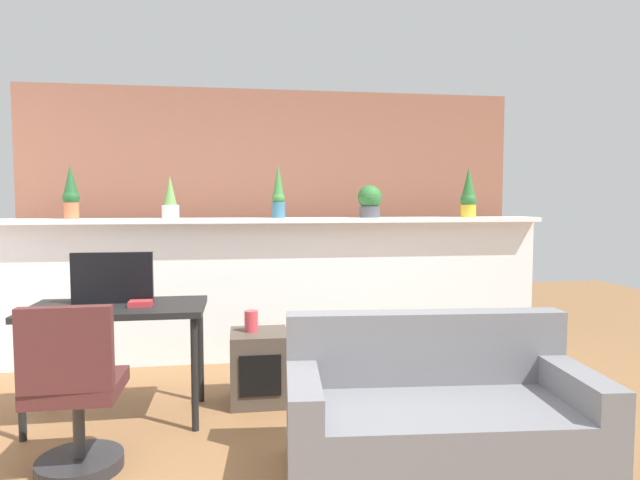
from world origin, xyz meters
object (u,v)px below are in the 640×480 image
(potted_plant_0, at_px, (71,193))
(side_cube_shelf, at_px, (259,367))
(potted_plant_3, at_px, (370,201))
(couch, at_px, (437,420))
(vase_on_shelf, at_px, (251,321))
(desk, at_px, (118,318))
(potted_plant_2, at_px, (278,194))
(potted_plant_1, at_px, (170,200))
(office_chair, at_px, (75,402))
(book_on_desk, at_px, (140,303))
(potted_plant_4, at_px, (468,195))
(tv_monitor, at_px, (112,278))

(potted_plant_0, xyz_separation_m, side_cube_shelf, (1.51, -0.98, -1.23))
(potted_plant_3, height_order, side_cube_shelf, potted_plant_3)
(couch, bearing_deg, vase_on_shelf, 128.48)
(desk, relative_size, vase_on_shelf, 7.44)
(potted_plant_0, distance_m, potted_plant_3, 2.55)
(potted_plant_0, distance_m, potted_plant_2, 1.72)
(vase_on_shelf, bearing_deg, potted_plant_1, 123.79)
(potted_plant_2, xyz_separation_m, office_chair, (-1.18, -1.93, -1.09))
(desk, xyz_separation_m, couch, (1.79, -0.97, -0.38))
(potted_plant_0, relative_size, office_chair, 0.49)
(office_chair, relative_size, book_on_desk, 6.45)
(side_cube_shelf, distance_m, vase_on_shelf, 0.33)
(potted_plant_4, distance_m, vase_on_shelf, 2.43)
(potted_plant_3, bearing_deg, tv_monitor, -150.62)
(potted_plant_1, xyz_separation_m, couch, (1.59, -2.16, -1.15))
(tv_monitor, bearing_deg, side_cube_shelf, 5.90)
(potted_plant_0, xyz_separation_m, desk, (0.60, -1.16, -0.82))
(desk, distance_m, office_chair, 0.78)
(desk, bearing_deg, potted_plant_1, 80.65)
(potted_plant_2, distance_m, office_chair, 2.51)
(potted_plant_4, bearing_deg, potted_plant_0, -179.48)
(potted_plant_1, distance_m, potted_plant_3, 1.75)
(potted_plant_4, bearing_deg, potted_plant_1, 179.97)
(potted_plant_1, bearing_deg, book_on_desk, -91.98)
(potted_plant_2, height_order, potted_plant_4, potted_plant_2)
(potted_plant_4, distance_m, tv_monitor, 3.18)
(potted_plant_1, relative_size, potted_plant_2, 0.78)
(potted_plant_0, relative_size, potted_plant_1, 1.21)
(office_chair, bearing_deg, potted_plant_4, 33.09)
(potted_plant_1, height_order, potted_plant_3, potted_plant_1)
(potted_plant_1, bearing_deg, potted_plant_4, -0.03)
(book_on_desk, bearing_deg, office_chair, -107.70)
(potted_plant_4, distance_m, book_on_desk, 3.08)
(desk, relative_size, couch, 0.68)
(couch, bearing_deg, potted_plant_3, 85.85)
(side_cube_shelf, bearing_deg, potted_plant_3, 44.55)
(book_on_desk, xyz_separation_m, couch, (1.64, -0.91, -0.49))
(side_cube_shelf, xyz_separation_m, vase_on_shelf, (-0.05, 0.03, 0.32))
(potted_plant_3, xyz_separation_m, couch, (-0.16, -2.17, -1.14))
(tv_monitor, bearing_deg, vase_on_shelf, 8.06)
(book_on_desk, bearing_deg, potted_plant_2, 52.51)
(tv_monitor, xyz_separation_m, vase_on_shelf, (0.90, 0.13, -0.34))
(potted_plant_2, height_order, desk, potted_plant_2)
(side_cube_shelf, height_order, book_on_desk, book_on_desk)
(potted_plant_2, relative_size, potted_plant_3, 1.63)
(desk, bearing_deg, couch, -28.39)
(potted_plant_1, height_order, side_cube_shelf, potted_plant_1)
(potted_plant_1, bearing_deg, potted_plant_3, 0.22)
(potted_plant_2, distance_m, couch, 2.57)
(book_on_desk, bearing_deg, potted_plant_1, 88.02)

